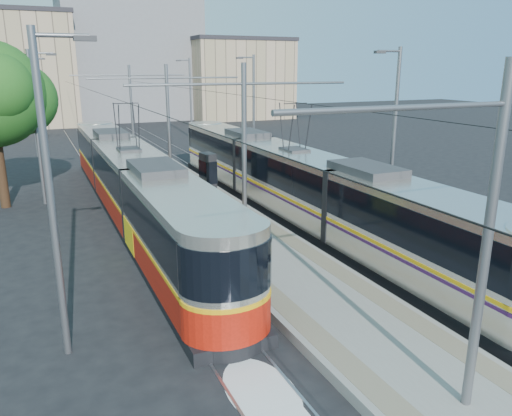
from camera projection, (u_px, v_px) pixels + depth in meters
name	position (u px, v px, depth m)	size (l,w,h in m)	color
ground	(354.00, 328.00, 14.12)	(160.00, 160.00, 0.00)	black
platform	(185.00, 192.00, 29.00)	(4.00, 50.00, 0.30)	gray
tactile_strip_left	(160.00, 191.00, 28.39)	(0.70, 50.00, 0.01)	gray
tactile_strip_right	(208.00, 187.00, 29.53)	(0.70, 50.00, 0.01)	gray
rails	(185.00, 194.00, 29.04)	(8.71, 70.00, 0.03)	gray
tram_left	(131.00, 183.00, 24.25)	(2.43, 27.86, 5.50)	black
tram_right	(294.00, 180.00, 24.15)	(2.43, 28.58, 5.50)	black
catenary	(197.00, 120.00, 25.31)	(9.20, 70.00, 7.00)	slate
street_lamps	(164.00, 116.00, 31.42)	(15.18, 38.22, 8.00)	slate
shelter	(208.00, 173.00, 27.34)	(0.75, 1.11, 2.33)	black
building_left	(4.00, 69.00, 61.00)	(16.32, 12.24, 13.70)	tan
building_centre	(129.00, 57.00, 70.38)	(18.36, 14.28, 16.85)	slate
building_right	(237.00, 79.00, 71.40)	(14.28, 10.20, 11.08)	tan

